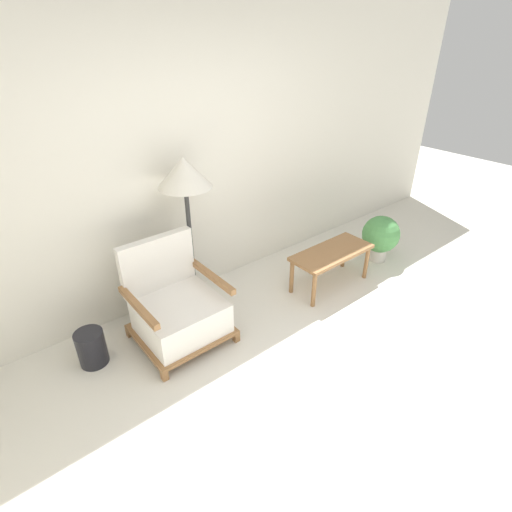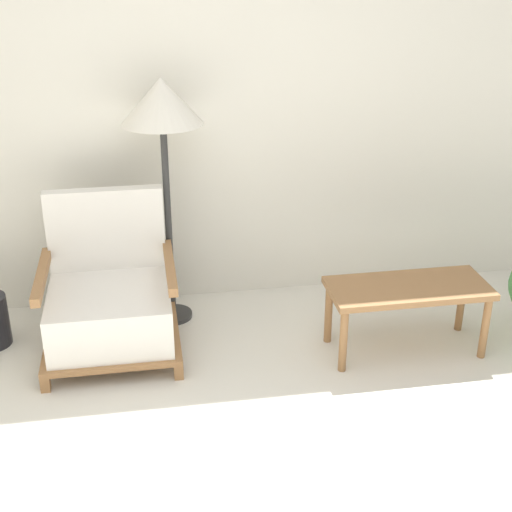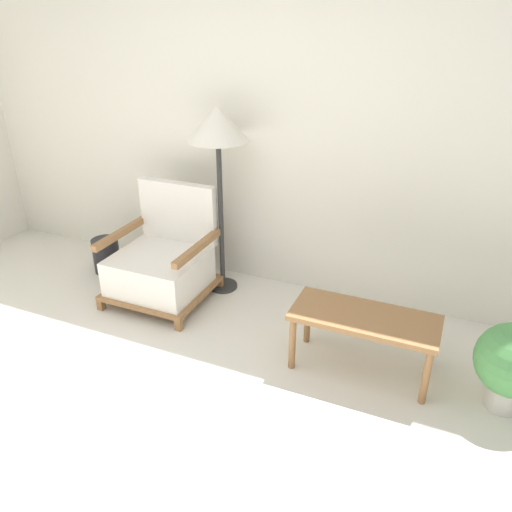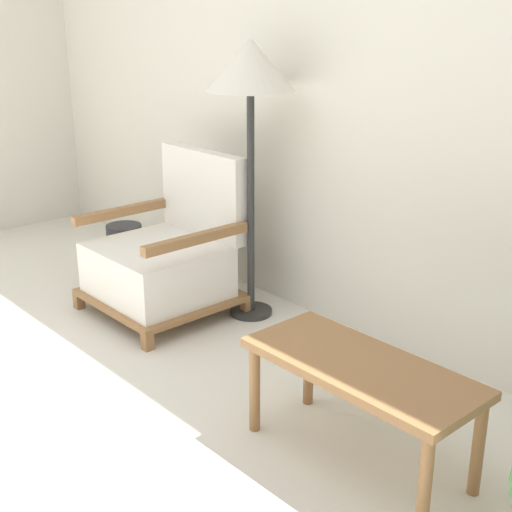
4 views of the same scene
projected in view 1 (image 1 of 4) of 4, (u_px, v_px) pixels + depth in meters
name	position (u px, v px, depth m)	size (l,w,h in m)	color
ground_plane	(363.00, 413.00, 2.84)	(14.00, 14.00, 0.00)	silver
wall_back	(189.00, 159.00, 3.62)	(8.00, 0.06, 2.70)	silver
armchair	(177.00, 309.00, 3.40)	(0.75, 0.70, 0.87)	olive
floor_lamp	(185.00, 179.00, 3.32)	(0.46, 0.46, 1.48)	#2D2D2D
coffee_table	(332.00, 256.00, 4.09)	(0.89, 0.39, 0.41)	olive
vase	(92.00, 348.00, 3.21)	(0.23, 0.23, 0.30)	black
potted_plant	(381.00, 236.00, 4.56)	(0.42, 0.42, 0.54)	beige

